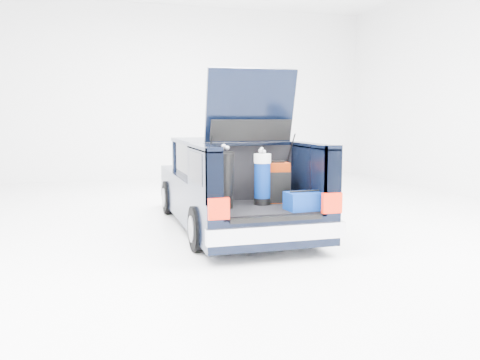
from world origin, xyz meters
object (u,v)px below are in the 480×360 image
object	(u,v)px
blue_golf_bag	(262,179)
blue_duffel	(305,201)
black_golf_bag	(225,180)
car	(230,186)
red_suitcase	(276,183)

from	to	relation	value
blue_golf_bag	blue_duffel	xyz separation A→B (m)	(0.40, -0.55, -0.24)
blue_duffel	black_golf_bag	bearing A→B (deg)	155.33
black_golf_bag	blue_golf_bag	xyz separation A→B (m)	(0.58, 0.17, -0.02)
car	blue_duffel	distance (m)	2.06
red_suitcase	blue_duffel	size ratio (longest dim) A/B	1.17
red_suitcase	blue_golf_bag	size ratio (longest dim) A/B	0.75
blue_duffel	blue_golf_bag	bearing A→B (deg)	122.90
red_suitcase	blue_duffel	bearing A→B (deg)	-65.79
car	blue_golf_bag	xyz separation A→B (m)	(0.08, -1.46, 0.29)
red_suitcase	black_golf_bag	xyz separation A→B (m)	(-0.82, -0.26, 0.10)
black_golf_bag	car	bearing A→B (deg)	65.39
car	blue_duffel	bearing A→B (deg)	-76.56
car	black_golf_bag	xyz separation A→B (m)	(-0.50, -1.62, 0.31)
car	red_suitcase	size ratio (longest dim) A/B	7.79
blue_golf_bag	blue_duffel	distance (m)	0.72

